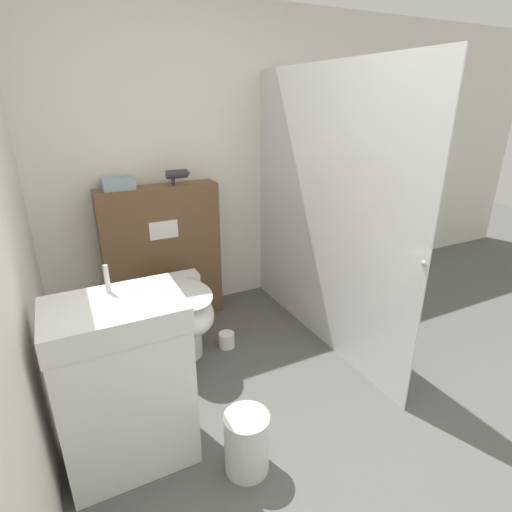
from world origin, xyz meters
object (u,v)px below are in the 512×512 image
object	(u,v)px
hair_drier	(178,174)
waste_bin	(247,443)
toilet	(184,313)
sink_vanity	(125,384)

from	to	relation	value
hair_drier	waste_bin	bearing A→B (deg)	-97.18
toilet	sink_vanity	distance (m)	0.88
sink_vanity	hair_drier	world-z (taller)	hair_drier
sink_vanity	waste_bin	xyz separation A→B (m)	(0.50, -0.35, -0.29)
sink_vanity	waste_bin	size ratio (longest dim) A/B	3.17
toilet	sink_vanity	world-z (taller)	sink_vanity
hair_drier	waste_bin	distance (m)	1.97
toilet	waste_bin	xyz separation A→B (m)	(-0.02, -1.06, -0.19)
toilet	hair_drier	size ratio (longest dim) A/B	3.38
sink_vanity	hair_drier	distance (m)	1.67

